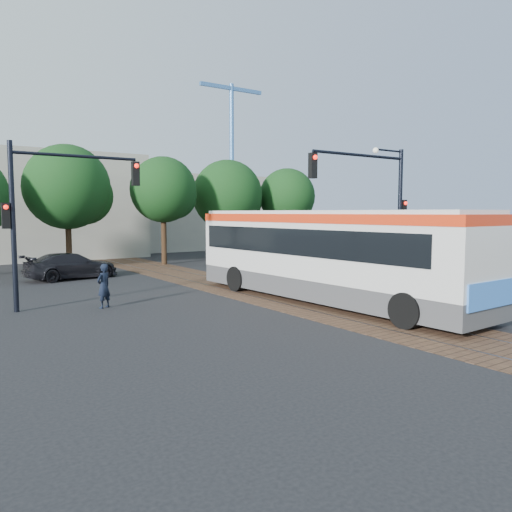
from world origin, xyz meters
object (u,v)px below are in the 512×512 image
object	(u,v)px
signal_pole_main	(381,197)
city_bus	(324,251)
officer	(104,286)
signal_pole_left	(47,203)
parked_car	(72,266)
traffic_island	(395,286)

from	to	relation	value
signal_pole_main	city_bus	bearing A→B (deg)	176.16
city_bus	officer	xyz separation A→B (m)	(-7.61, 3.57, -1.18)
signal_pole_main	officer	bearing A→B (deg)	160.38
city_bus	officer	world-z (taller)	city_bus
city_bus	signal_pole_left	xyz separation A→B (m)	(-9.27, 4.61, 1.86)
city_bus	signal_pole_main	world-z (taller)	signal_pole_main
signal_pole_main	parked_car	world-z (taller)	signal_pole_main
parked_car	city_bus	bearing A→B (deg)	-161.76
signal_pole_left	officer	distance (m)	3.62
signal_pole_left	officer	world-z (taller)	signal_pole_left
city_bus	signal_pole_left	size ratio (longest dim) A/B	2.26
traffic_island	parked_car	bearing A→B (deg)	128.96
city_bus	parked_car	bearing A→B (deg)	115.00
city_bus	signal_pole_main	xyz separation A→B (m)	(2.96, -0.20, 2.15)
signal_pole_main	signal_pole_left	bearing A→B (deg)	158.55
traffic_island	signal_pole_left	bearing A→B (deg)	159.64
city_bus	signal_pole_left	bearing A→B (deg)	151.29
city_bus	signal_pole_left	distance (m)	10.52
traffic_island	officer	world-z (taller)	officer
signal_pole_left	officer	xyz separation A→B (m)	(1.66, -1.04, -3.04)
officer	parked_car	world-z (taller)	officer
signal_pole_main	signal_pole_left	size ratio (longest dim) A/B	1.00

